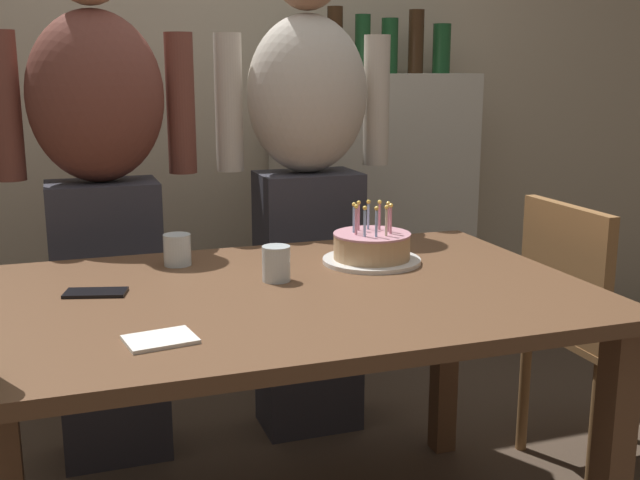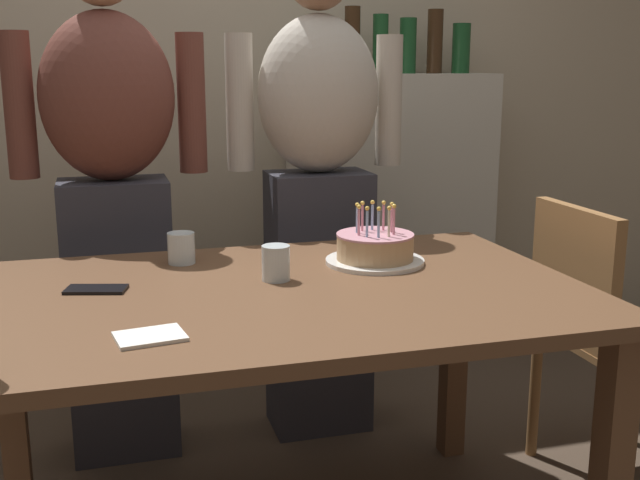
{
  "view_description": "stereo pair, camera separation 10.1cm",
  "coord_description": "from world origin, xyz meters",
  "px_view_note": "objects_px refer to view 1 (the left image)",
  "views": [
    {
      "loc": [
        -0.5,
        -1.74,
        1.27
      ],
      "look_at": [
        0.12,
        0.07,
        0.84
      ],
      "focal_mm": 43.51,
      "sensor_mm": 36.0,
      "label": 1
    },
    {
      "loc": [
        -0.4,
        -1.77,
        1.27
      ],
      "look_at": [
        0.12,
        0.07,
        0.84
      ],
      "focal_mm": 43.51,
      "sensor_mm": 36.0,
      "label": 2
    }
  ],
  "objects_px": {
    "person_man_bearded": "(102,197)",
    "cell_phone": "(96,293)",
    "person_woman_cardigan": "(308,186)",
    "water_glass_far": "(276,264)",
    "dining_chair": "(588,317)",
    "water_glass_near": "(177,250)",
    "birthday_cake": "(372,248)",
    "napkin_stack": "(160,339)"
  },
  "relations": [
    {
      "from": "person_man_bearded",
      "to": "cell_phone",
      "type": "bearing_deg",
      "value": 84.26
    },
    {
      "from": "cell_phone",
      "to": "person_woman_cardigan",
      "type": "relative_size",
      "value": 0.09
    },
    {
      "from": "water_glass_far",
      "to": "person_woman_cardigan",
      "type": "bearing_deg",
      "value": 65.43
    },
    {
      "from": "cell_phone",
      "to": "water_glass_far",
      "type": "bearing_deg",
      "value": 12.14
    },
    {
      "from": "person_woman_cardigan",
      "to": "dining_chair",
      "type": "distance_m",
      "value": 1.0
    },
    {
      "from": "water_glass_near",
      "to": "person_woman_cardigan",
      "type": "relative_size",
      "value": 0.05
    },
    {
      "from": "water_glass_far",
      "to": "person_man_bearded",
      "type": "relative_size",
      "value": 0.05
    },
    {
      "from": "person_woman_cardigan",
      "to": "dining_chair",
      "type": "bearing_deg",
      "value": 139.99
    },
    {
      "from": "birthday_cake",
      "to": "water_glass_near",
      "type": "distance_m",
      "value": 0.53
    },
    {
      "from": "napkin_stack",
      "to": "person_man_bearded",
      "type": "distance_m",
      "value": 1.01
    },
    {
      "from": "dining_chair",
      "to": "person_woman_cardigan",
      "type": "bearing_deg",
      "value": 49.99
    },
    {
      "from": "person_woman_cardigan",
      "to": "dining_chair",
      "type": "xyz_separation_m",
      "value": [
        0.71,
        -0.6,
        -0.36
      ]
    },
    {
      "from": "water_glass_near",
      "to": "water_glass_far",
      "type": "height_order",
      "value": "water_glass_far"
    },
    {
      "from": "water_glass_near",
      "to": "cell_phone",
      "type": "height_order",
      "value": "water_glass_near"
    },
    {
      "from": "water_glass_near",
      "to": "person_woman_cardigan",
      "type": "xyz_separation_m",
      "value": [
        0.51,
        0.41,
        0.09
      ]
    },
    {
      "from": "birthday_cake",
      "to": "water_glass_far",
      "type": "distance_m",
      "value": 0.31
    },
    {
      "from": "cell_phone",
      "to": "dining_chair",
      "type": "height_order",
      "value": "dining_chair"
    },
    {
      "from": "cell_phone",
      "to": "napkin_stack",
      "type": "xyz_separation_m",
      "value": [
        0.1,
        -0.38,
        0.0
      ]
    },
    {
      "from": "person_woman_cardigan",
      "to": "birthday_cake",
      "type": "bearing_deg",
      "value": 90.19
    },
    {
      "from": "napkin_stack",
      "to": "dining_chair",
      "type": "height_order",
      "value": "dining_chair"
    },
    {
      "from": "dining_chair",
      "to": "cell_phone",
      "type": "bearing_deg",
      "value": 91.21
    },
    {
      "from": "cell_phone",
      "to": "person_woman_cardigan",
      "type": "bearing_deg",
      "value": 55.73
    },
    {
      "from": "water_glass_far",
      "to": "dining_chair",
      "type": "bearing_deg",
      "value": 3.16
    },
    {
      "from": "cell_phone",
      "to": "person_woman_cardigan",
      "type": "height_order",
      "value": "person_woman_cardigan"
    },
    {
      "from": "birthday_cake",
      "to": "person_man_bearded",
      "type": "xyz_separation_m",
      "value": [
        -0.68,
        0.56,
        0.09
      ]
    },
    {
      "from": "napkin_stack",
      "to": "person_woman_cardigan",
      "type": "bearing_deg",
      "value": 57.62
    },
    {
      "from": "person_woman_cardigan",
      "to": "water_glass_far",
      "type": "bearing_deg",
      "value": 65.43
    },
    {
      "from": "water_glass_far",
      "to": "dining_chair",
      "type": "height_order",
      "value": "dining_chair"
    },
    {
      "from": "birthday_cake",
      "to": "napkin_stack",
      "type": "xyz_separation_m",
      "value": [
        -0.64,
        -0.45,
        -0.04
      ]
    },
    {
      "from": "water_glass_near",
      "to": "cell_phone",
      "type": "relative_size",
      "value": 0.6
    },
    {
      "from": "napkin_stack",
      "to": "person_man_bearded",
      "type": "bearing_deg",
      "value": 92.22
    },
    {
      "from": "birthday_cake",
      "to": "napkin_stack",
      "type": "relative_size",
      "value": 2.02
    },
    {
      "from": "napkin_stack",
      "to": "person_man_bearded",
      "type": "height_order",
      "value": "person_man_bearded"
    },
    {
      "from": "water_glass_near",
      "to": "dining_chair",
      "type": "distance_m",
      "value": 1.26
    },
    {
      "from": "water_glass_far",
      "to": "cell_phone",
      "type": "bearing_deg",
      "value": 176.75
    },
    {
      "from": "birthday_cake",
      "to": "water_glass_far",
      "type": "bearing_deg",
      "value": -162.73
    },
    {
      "from": "napkin_stack",
      "to": "person_woman_cardigan",
      "type": "relative_size",
      "value": 0.08
    },
    {
      "from": "water_glass_far",
      "to": "person_woman_cardigan",
      "type": "xyz_separation_m",
      "value": [
        0.3,
        0.65,
        0.09
      ]
    },
    {
      "from": "napkin_stack",
      "to": "dining_chair",
      "type": "bearing_deg",
      "value": 16.82
    },
    {
      "from": "water_glass_near",
      "to": "napkin_stack",
      "type": "bearing_deg",
      "value": -102.08
    },
    {
      "from": "napkin_stack",
      "to": "dining_chair",
      "type": "xyz_separation_m",
      "value": [
        1.35,
        0.41,
        -0.23
      ]
    },
    {
      "from": "birthday_cake",
      "to": "person_woman_cardigan",
      "type": "distance_m",
      "value": 0.57
    }
  ]
}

